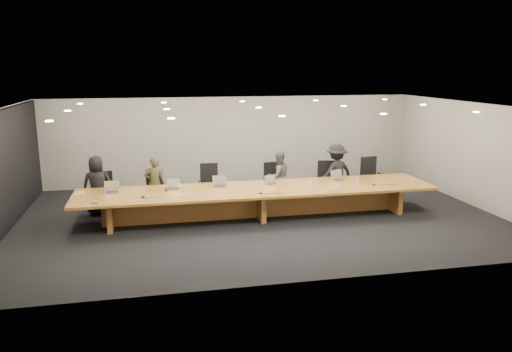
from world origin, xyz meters
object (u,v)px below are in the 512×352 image
Objects in this scene: chair_mid_right at (275,182)px; person_a at (97,185)px; laptop_b at (173,184)px; laptop_a at (112,187)px; person_b at (155,184)px; laptop_e at (339,175)px; conference_table at (258,197)px; laptop_d at (272,180)px; chair_mid_left at (210,185)px; mic_right at (374,184)px; paper_cup_near at (310,183)px; chair_left at (156,190)px; person_d at (336,173)px; water_bottle at (179,188)px; chair_far_right at (372,177)px; amber_mug at (166,189)px; chair_right at (327,181)px; av_box at (96,202)px; mic_left at (143,197)px; person_c at (278,177)px; laptop_c at (220,181)px; paper_cup_far at (358,179)px; mic_center at (261,193)px.

person_a reaches higher than chair_mid_right.
person_a reaches higher than laptop_b.
laptop_a is at bearing 106.24° from person_a.
laptop_e is (4.85, -0.77, 0.17)m from person_b.
laptop_d reaches higher than conference_table.
laptop_a is (-2.51, -1.05, 0.31)m from chair_mid_left.
chair_mid_left is 1.03× the size of chair_mid_right.
laptop_d is 2.73× the size of mic_right.
paper_cup_near is (3.93, -1.04, 0.07)m from person_b.
person_d is (5.03, -0.17, 0.28)m from chair_left.
chair_left is (-2.52, 1.30, 0.01)m from conference_table.
conference_table is 1.71m from chair_mid_left.
water_bottle is at bearing 179.72° from conference_table.
person_b is 5.05m from person_d.
laptop_a is at bearing -179.10° from chair_far_right.
laptop_a is 1.18× the size of laptop_d.
conference_table is 0.63m from laptop_d.
amber_mug is at bearing 179.22° from paper_cup_near.
laptop_e is at bearing -72.54° from chair_right.
water_bottle is at bearing 36.61° from av_box.
av_box is (-6.37, -1.69, -0.04)m from person_d.
chair_mid_right is at bearing -178.73° from person_b.
chair_mid_left is 2.43m from mic_left.
laptop_e is at bearing 135.92° from person_c.
chair_far_right reaches higher than av_box.
person_c is at bearing 12.23° from laptop_a.
chair_left reaches higher than laptop_c.
laptop_e is at bearing 2.76° from amber_mug.
mic_left is at bearing -136.03° from chair_mid_left.
chair_left is 12.44× the size of paper_cup_far.
amber_mug is 1.04× the size of paper_cup_far.
chair_mid_left is at bearing 23.03° from laptop_a.
chair_right is at bearing 170.79° from person_a.
chair_mid_right is 12.90× the size of amber_mug.
laptop_b is 1.50× the size of av_box.
person_a is 4.30× the size of laptop_c.
mic_center is at bearing -119.80° from chair_mid_right.
chair_right is 4.38m from water_bottle.
paper_cup_near is at bearing 1.97° from water_bottle.
person_d is 12.39× the size of mic_left.
person_b is 0.98× the size of person_c.
laptop_e is at bearing 7.42° from laptop_c.
laptop_e reaches higher than amber_mug.
chair_left is 1.66m from mic_left.
chair_right reaches higher than amber_mug.
laptop_e is (3.24, 0.05, 0.00)m from laptop_c.
amber_mug is at bearing 165.57° from laptop_e.
water_bottle is 0.95× the size of av_box.
av_box and mic_left have the same top height.
chair_mid_left is 2.94m from person_a.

